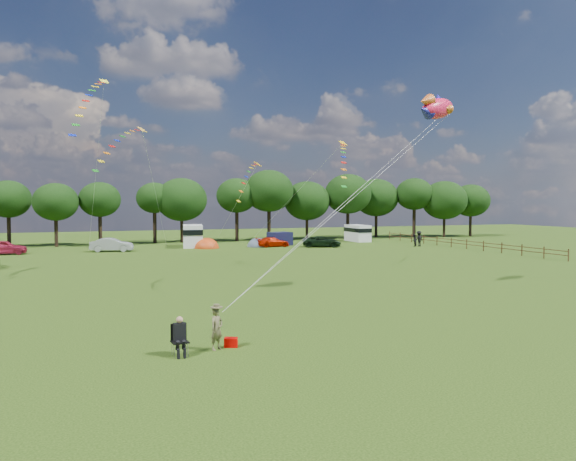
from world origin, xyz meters
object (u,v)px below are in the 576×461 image
object	(u,v)px
tent_greyblue	(258,246)
car_b	(112,245)
car_d	(322,242)
tent_orange	(206,248)
car_a	(4,247)
kite_flyer	(217,329)
camp_chair	(179,332)
walker_a	(414,240)
fish_kite	(435,108)
car_c	(273,242)
campervan_d	(358,233)
walker_b	(419,239)
campervan_c	(193,235)

from	to	relation	value
tent_greyblue	car_b	bearing A→B (deg)	-176.58
car_d	tent_orange	bearing A→B (deg)	97.29
car_a	kite_flyer	distance (m)	47.50
tent_greyblue	camp_chair	world-z (taller)	camp_chair
car_b	kite_flyer	world-z (taller)	kite_flyer
walker_a	fish_kite	bearing A→B (deg)	23.50
car_c	tent_greyblue	world-z (taller)	car_c
fish_kite	walker_a	xyz separation A→B (m)	(18.34, 30.64, -10.79)
car_c	walker_a	bearing A→B (deg)	-110.08
camp_chair	fish_kite	xyz separation A→B (m)	(17.68, 9.66, 10.69)
kite_flyer	camp_chair	size ratio (longest dim) A/B	1.11
campervan_d	tent_greyblue	bearing A→B (deg)	104.66
camp_chair	walker_a	world-z (taller)	walker_a
car_b	kite_flyer	size ratio (longest dim) A/B	2.72
tent_orange	walker_b	size ratio (longest dim) A/B	1.77
car_a	car_c	world-z (taller)	car_a
car_c	camp_chair	size ratio (longest dim) A/B	2.74
car_c	camp_chair	distance (m)	49.69
tent_greyblue	walker_b	size ratio (longest dim) A/B	1.61
campervan_c	kite_flyer	xyz separation A→B (m)	(-8.18, -49.07, -0.66)
campervan_c	walker_a	bearing A→B (deg)	-99.26
fish_kite	walker_b	world-z (taller)	fish_kite
fish_kite	walker_b	bearing A→B (deg)	34.39
campervan_c	tent_greyblue	size ratio (longest dim) A/B	1.87
tent_greyblue	car_d	bearing A→B (deg)	-24.12
car_a	kite_flyer	world-z (taller)	kite_flyer
campervan_c	tent_orange	xyz separation A→B (m)	(1.19, -2.44, -1.46)
car_b	car_d	distance (m)	25.12
car_d	tent_greyblue	world-z (taller)	car_d
campervan_d	tent_orange	size ratio (longest dim) A/B	1.38
car_c	tent_greyblue	distance (m)	1.97
car_d	camp_chair	bearing A→B (deg)	171.05
kite_flyer	walker_a	bearing A→B (deg)	14.75
tent_greyblue	walker_b	xyz separation A→B (m)	(19.22, -6.67, 0.96)
walker_b	fish_kite	bearing A→B (deg)	44.13
car_c	car_d	xyz separation A→B (m)	(5.72, -2.23, 0.07)
tent_greyblue	fish_kite	world-z (taller)	fish_kite
car_b	kite_flyer	xyz separation A→B (m)	(1.71, -45.53, 0.03)
car_a	campervan_c	world-z (taller)	campervan_c
walker_a	walker_b	world-z (taller)	walker_b
campervan_c	kite_flyer	distance (m)	49.75
campervan_d	fish_kite	size ratio (longest dim) A/B	1.28
car_c	campervan_c	xyz separation A→B (m)	(-9.41, 3.51, 0.87)
campervan_c	car_b	bearing A→B (deg)	119.46
campervan_c	walker_a	size ratio (longest dim) A/B	3.82
tent_orange	walker_a	world-z (taller)	walker_a
kite_flyer	camp_chair	world-z (taller)	kite_flyer
campervan_c	kite_flyer	world-z (taller)	campervan_c
car_c	fish_kite	size ratio (longest dim) A/B	1.08
camp_chair	car_d	bearing A→B (deg)	54.44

